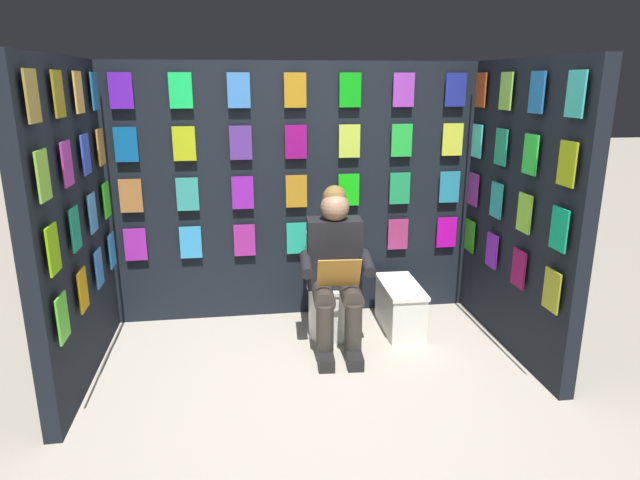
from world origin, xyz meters
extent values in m
plane|color=#B2A899|center=(0.00, 0.00, 0.00)|extent=(30.00, 30.00, 0.00)
cube|color=black|center=(0.00, -1.65, 1.03)|extent=(3.04, 0.10, 2.07)
cube|color=purple|center=(1.28, -1.57, 0.67)|extent=(0.17, 0.01, 0.26)
cube|color=#36A5ED|center=(0.85, -1.57, 0.67)|extent=(0.17, 0.01, 0.26)
cube|color=#A82593|center=(0.43, -1.57, 0.67)|extent=(0.17, 0.01, 0.26)
cube|color=#21B490|center=(0.00, -1.57, 0.67)|extent=(0.17, 0.01, 0.26)
cube|color=#8A1CE0|center=(-0.43, -1.57, 0.67)|extent=(0.17, 0.01, 0.26)
cube|color=#A82F6B|center=(-0.85, -1.57, 0.67)|extent=(0.17, 0.01, 0.26)
cube|color=#CE0CB7|center=(-1.28, -1.57, 0.67)|extent=(0.17, 0.01, 0.26)
cube|color=#B46F3A|center=(1.28, -1.57, 1.07)|extent=(0.17, 0.01, 0.26)
cube|color=teal|center=(0.85, -1.57, 1.07)|extent=(0.17, 0.01, 0.26)
cube|color=purple|center=(0.43, -1.57, 1.07)|extent=(0.17, 0.01, 0.26)
cube|color=#C4851D|center=(0.00, -1.57, 1.07)|extent=(0.17, 0.01, 0.26)
cube|color=#15D813|center=(-0.43, -1.57, 1.07)|extent=(0.17, 0.01, 0.26)
cube|color=#20A25A|center=(-0.85, -1.57, 1.07)|extent=(0.17, 0.01, 0.26)
cube|color=teal|center=(-1.28, -1.57, 1.07)|extent=(0.17, 0.01, 0.26)
cube|color=#0E5AA1|center=(1.28, -1.57, 1.46)|extent=(0.17, 0.01, 0.26)
cube|color=#BACB18|center=(0.85, -1.57, 1.46)|extent=(0.17, 0.01, 0.26)
cube|color=#583295|center=(0.43, -1.57, 1.46)|extent=(0.17, 0.01, 0.26)
cube|color=#8E0E73|center=(0.00, -1.57, 1.46)|extent=(0.17, 0.01, 0.26)
cube|color=#C0E443|center=(-0.43, -1.57, 1.46)|extent=(0.17, 0.01, 0.26)
cube|color=green|center=(-0.85, -1.57, 1.46)|extent=(0.17, 0.01, 0.26)
cube|color=yellow|center=(-1.28, -1.57, 1.46)|extent=(0.17, 0.01, 0.26)
cube|color=#631CC6|center=(1.28, -1.57, 1.85)|extent=(0.17, 0.01, 0.26)
cube|color=#18E55D|center=(0.85, -1.57, 1.85)|extent=(0.17, 0.01, 0.26)
cube|color=#3D82DA|center=(0.43, -1.57, 1.85)|extent=(0.17, 0.01, 0.26)
cube|color=#BC8119|center=(0.00, -1.57, 1.85)|extent=(0.17, 0.01, 0.26)
cube|color=#0FB115|center=(-0.43, -1.57, 1.85)|extent=(0.17, 0.01, 0.26)
cube|color=purple|center=(-0.85, -1.57, 1.85)|extent=(0.17, 0.01, 0.26)
cube|color=navy|center=(-1.28, -1.57, 1.85)|extent=(0.17, 0.01, 0.26)
cube|color=black|center=(-1.52, -0.80, 1.03)|extent=(0.10, 1.60, 2.07)
cube|color=#229C12|center=(-1.43, -1.44, 0.67)|extent=(0.01, 0.17, 0.26)
cube|color=purple|center=(-1.43, -1.01, 0.67)|extent=(0.01, 0.17, 0.26)
cube|color=#921250|center=(-1.43, -0.59, 0.67)|extent=(0.01, 0.17, 0.26)
cube|color=#AAB025|center=(-1.43, -0.17, 0.67)|extent=(0.01, 0.17, 0.26)
cube|color=#902389|center=(-1.43, -1.44, 1.07)|extent=(0.01, 0.17, 0.26)
cube|color=#2CAEAA|center=(-1.43, -1.01, 1.07)|extent=(0.01, 0.17, 0.26)
cube|color=#94E93A|center=(-1.43, -0.59, 1.07)|extent=(0.01, 0.17, 0.26)
cube|color=#0FB87A|center=(-1.43, -0.17, 1.07)|extent=(0.01, 0.17, 0.26)
cube|color=#3BDBE7|center=(-1.43, -1.44, 1.46)|extent=(0.01, 0.17, 0.26)
cube|color=#1DA57C|center=(-1.43, -1.01, 1.46)|extent=(0.01, 0.17, 0.26)
cube|color=#2FE843|center=(-1.43, -0.59, 1.46)|extent=(0.01, 0.17, 0.26)
cube|color=#A6C117|center=(-1.43, -0.17, 1.46)|extent=(0.01, 0.17, 0.26)
cube|color=#B64715|center=(-1.43, -1.44, 1.85)|extent=(0.01, 0.17, 0.26)
cube|color=#8FDF4D|center=(-1.43, -1.01, 1.85)|extent=(0.01, 0.17, 0.26)
cube|color=#2071BD|center=(-1.43, -0.59, 1.85)|extent=(0.01, 0.17, 0.26)
cube|color=#39C4BA|center=(-1.43, -0.17, 1.85)|extent=(0.01, 0.17, 0.26)
cube|color=black|center=(1.52, -0.80, 1.03)|extent=(0.10, 1.60, 2.07)
cube|color=#57D532|center=(1.43, -0.17, 0.67)|extent=(0.01, 0.17, 0.26)
cube|color=#E3A40E|center=(1.43, -0.59, 0.67)|extent=(0.01, 0.17, 0.26)
cube|color=#337DCB|center=(1.43, -1.01, 0.67)|extent=(0.01, 0.17, 0.26)
cube|color=#2794DA|center=(1.43, -1.44, 0.67)|extent=(0.01, 0.17, 0.26)
cube|color=#8ACF0B|center=(1.43, -0.17, 1.07)|extent=(0.01, 0.17, 0.26)
cube|color=#17946B|center=(1.43, -0.59, 1.07)|extent=(0.01, 0.17, 0.26)
cube|color=#4194DF|center=(1.43, -1.01, 1.07)|extent=(0.01, 0.17, 0.26)
cube|color=#31DD25|center=(1.43, -1.44, 1.07)|extent=(0.01, 0.17, 0.26)
cube|color=#89CC3C|center=(1.43, -0.17, 1.46)|extent=(0.01, 0.17, 0.26)
cube|color=#B932AC|center=(1.43, -0.59, 1.46)|extent=(0.01, 0.17, 0.26)
cube|color=blue|center=(1.43, -1.01, 1.46)|extent=(0.01, 0.17, 0.26)
cube|color=gold|center=(1.43, -1.44, 1.46)|extent=(0.01, 0.17, 0.26)
cube|color=#A58938|center=(1.43, -0.17, 1.85)|extent=(0.01, 0.17, 0.26)
cube|color=olive|center=(1.43, -0.59, 1.85)|extent=(0.01, 0.17, 0.26)
cube|color=#ECB445|center=(1.43, -1.01, 1.85)|extent=(0.01, 0.17, 0.26)
cube|color=teal|center=(1.43, -1.44, 1.85)|extent=(0.01, 0.17, 0.26)
cylinder|color=white|center=(-0.23, -1.13, 0.20)|extent=(0.38, 0.38, 0.40)
cylinder|color=white|center=(-0.23, -1.13, 0.41)|extent=(0.41, 0.41, 0.02)
cube|color=white|center=(-0.25, -1.39, 0.58)|extent=(0.39, 0.21, 0.36)
cylinder|color=white|center=(-0.24, -1.30, 0.58)|extent=(0.39, 0.09, 0.39)
cube|color=black|center=(-0.23, -1.10, 0.68)|extent=(0.41, 0.25, 0.52)
sphere|color=tan|center=(-0.23, -1.07, 1.04)|extent=(0.21, 0.21, 0.21)
sphere|color=olive|center=(-0.23, -1.10, 1.11)|extent=(0.17, 0.17, 0.17)
cylinder|color=#38332D|center=(-0.32, -0.89, 0.44)|extent=(0.18, 0.41, 0.15)
cylinder|color=#38332D|center=(-0.12, -0.90, 0.44)|extent=(0.18, 0.41, 0.15)
cylinder|color=#38332D|center=(-0.30, -0.71, 0.21)|extent=(0.12, 0.12, 0.42)
cylinder|color=#38332D|center=(-0.10, -0.72, 0.21)|extent=(0.12, 0.12, 0.42)
cube|color=black|center=(-0.30, -0.65, 0.04)|extent=(0.13, 0.27, 0.09)
cube|color=black|center=(-0.10, -0.66, 0.04)|extent=(0.13, 0.27, 0.09)
cylinder|color=black|center=(-0.44, -0.90, 0.66)|extent=(0.10, 0.31, 0.13)
cylinder|color=black|center=(0.00, -0.93, 0.66)|extent=(0.10, 0.31, 0.13)
cube|color=#C98730|center=(-0.21, -0.76, 0.64)|extent=(0.31, 0.15, 0.23)
cube|color=white|center=(-0.77, -1.15, 0.18)|extent=(0.28, 0.59, 0.35)
cube|color=white|center=(-0.77, -1.15, 0.37)|extent=(0.30, 0.62, 0.03)
camera|label=1|loc=(0.44, 2.82, 1.92)|focal=31.35mm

